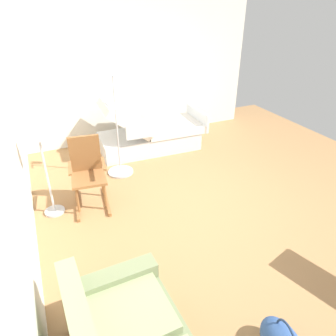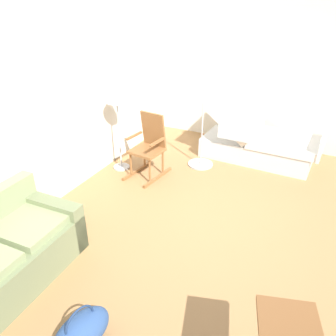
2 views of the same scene
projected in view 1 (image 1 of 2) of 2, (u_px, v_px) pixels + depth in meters
ground_plane at (209, 206)px, 4.60m from camera, size 7.43×7.43×0.00m
back_wall at (6, 156)px, 3.07m from camera, size 6.14×0.10×2.70m
side_wall at (138, 73)px, 6.35m from camera, size 0.10×4.99×2.70m
hospital_bed at (149, 134)px, 6.19m from camera, size 1.07×2.10×1.16m
rocking_chair at (88, 173)px, 4.47m from camera, size 0.81×0.57×1.05m
floor_lamp at (38, 133)px, 3.89m from camera, size 0.34×0.34×1.48m
iv_pole at (120, 160)px, 5.37m from camera, size 0.44×0.44×1.69m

